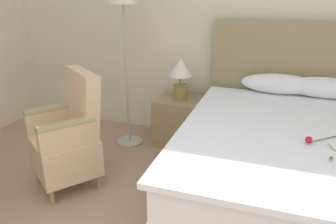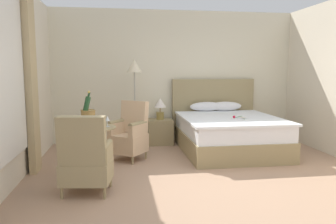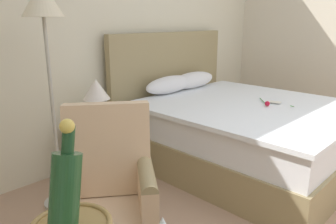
% 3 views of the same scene
% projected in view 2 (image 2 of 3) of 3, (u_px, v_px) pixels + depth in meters
% --- Properties ---
extents(ground_plane, '(7.33, 7.33, 0.00)m').
position_uv_depth(ground_plane, '(212.00, 186.00, 4.41)').
color(ground_plane, tan).
extents(wall_headboard_side, '(5.33, 0.12, 2.81)m').
position_uv_depth(wall_headboard_side, '(175.00, 77.00, 7.15)').
color(wall_headboard_side, beige).
rests_on(wall_headboard_side, ground).
extents(bed, '(1.82, 2.14, 1.35)m').
position_uv_depth(bed, '(227.00, 132.00, 6.28)').
color(bed, '#96845A').
rests_on(bed, ground).
extents(nightstand, '(0.54, 0.44, 0.52)m').
position_uv_depth(nightstand, '(160.00, 132.00, 6.87)').
color(nightstand, '#96845A').
rests_on(nightstand, ground).
extents(bedside_lamp, '(0.25, 0.25, 0.44)m').
position_uv_depth(bedside_lamp, '(160.00, 106.00, 6.80)').
color(bedside_lamp, olive).
rests_on(bedside_lamp, nightstand).
extents(floor_lamp_brass, '(0.30, 0.30, 1.75)m').
position_uv_depth(floor_lamp_brass, '(135.00, 76.00, 6.44)').
color(floor_lamp_brass, '#B4B1A5').
rests_on(floor_lamp_brass, ground).
extents(side_table_round, '(0.68, 0.68, 0.73)m').
position_uv_depth(side_table_round, '(93.00, 146.00, 4.81)').
color(side_table_round, '#96845A').
rests_on(side_table_round, ground).
extents(champagne_bucket, '(0.22, 0.22, 0.52)m').
position_uv_depth(champagne_bucket, '(88.00, 116.00, 4.80)').
color(champagne_bucket, olive).
rests_on(champagne_bucket, side_table_round).
extents(wine_glass_near_bucket, '(0.07, 0.07, 0.15)m').
position_uv_depth(wine_glass_near_bucket, '(87.00, 121.00, 4.60)').
color(wine_glass_near_bucket, white).
rests_on(wine_glass_near_bucket, side_table_round).
extents(wine_glass_near_edge, '(0.07, 0.07, 0.16)m').
position_uv_depth(wine_glass_near_edge, '(107.00, 119.00, 4.79)').
color(wine_glass_near_edge, white).
rests_on(wine_glass_near_edge, side_table_round).
extents(armchair_by_window, '(0.73, 0.73, 1.01)m').
position_uv_depth(armchair_by_window, '(130.00, 134.00, 5.67)').
color(armchair_by_window, '#96845A').
rests_on(armchair_by_window, ground).
extents(armchair_facing_bed, '(0.67, 0.61, 1.02)m').
position_uv_depth(armchair_facing_bed, '(85.00, 160.00, 4.06)').
color(armchair_facing_bed, '#96845A').
rests_on(armchair_facing_bed, ground).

